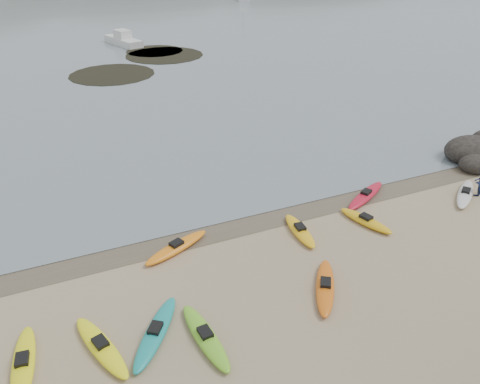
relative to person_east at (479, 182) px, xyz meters
name	(u,v)px	position (x,y,z in m)	size (l,w,h in m)	color
ground	(240,219)	(-12.39, 2.87, -0.78)	(600.00, 600.00, 0.00)	tan
wet_sand	(243,222)	(-12.39, 2.57, -0.78)	(60.00, 60.00, 0.00)	brown
kayaks	(268,265)	(-12.86, -1.06, -0.61)	(23.70, 8.70, 0.34)	#F5F214
person_east	(479,182)	(0.00, 0.00, 0.00)	(0.76, 0.59, 1.56)	navy
rock_cluster	(480,155)	(3.88, 3.30, -0.55)	(5.17, 3.78, 1.69)	black
kelp_mats	(145,61)	(-8.81, 36.40, -0.75)	(15.44, 15.84, 0.04)	black
moored_boats	(67,4)	(-11.94, 83.30, -0.20)	(87.06, 78.77, 1.29)	silver
far_hills	(140,8)	(26.99, 196.84, -16.71)	(550.00, 135.00, 80.00)	#384235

